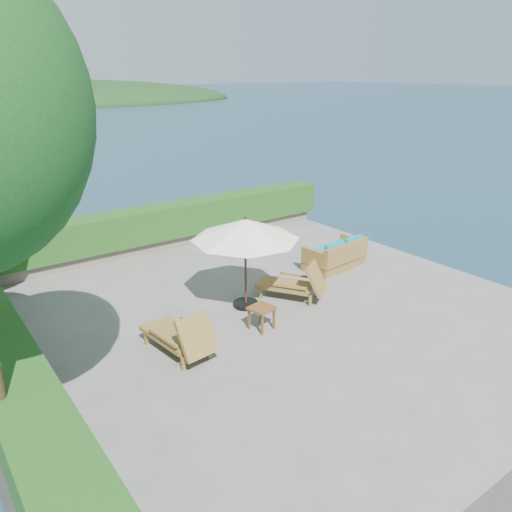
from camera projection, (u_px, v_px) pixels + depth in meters
ground at (266, 312)px, 11.71m from camera, size 12.00×12.00×0.00m
foundation at (265, 369)px, 12.25m from camera, size 12.00×12.00×3.00m
ocean at (265, 417)px, 12.76m from camera, size 600.00×600.00×0.00m
offshore_island at (21, 104)px, 132.40m from camera, size 126.00×57.60×12.60m
planter_wall_far at (159, 243)px, 15.88m from camera, size 12.00×0.60×0.36m
planter_wall_left at (7, 390)px, 8.55m from camera, size 0.60×12.00×0.36m
hedge_far at (158, 222)px, 15.65m from camera, size 12.40×0.90×1.00m
hedge_left at (0, 356)px, 8.31m from camera, size 0.90×12.40×1.00m
patio_umbrella at (245, 230)px, 11.35m from camera, size 3.04×3.04×2.26m
lounge_left at (181, 335)px, 9.83m from camera, size 0.92×1.84×1.02m
lounge_right at (295, 283)px, 12.28m from camera, size 1.51×1.80×0.98m
side_table at (262, 311)px, 10.81m from camera, size 0.58×0.58×0.52m
wicker_loveseat at (336, 256)px, 14.23m from camera, size 1.92×1.13×0.90m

